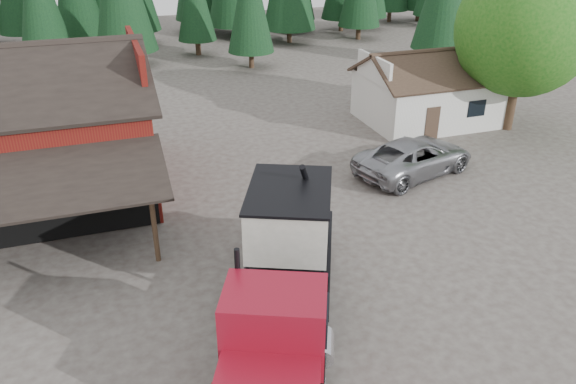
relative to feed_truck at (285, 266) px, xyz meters
name	(u,v)px	position (x,y,z in m)	size (l,w,h in m)	color
ground	(311,262)	(2.07, 2.97, -2.20)	(120.00, 120.00, 0.00)	#483F38
red_barn	(12,143)	(-8.93, 12.88, 0.49)	(12.80, 13.63, 7.18)	#601810
farmhouse	(428,96)	(15.07, 15.97, -0.53)	(8.60, 6.42, 4.65)	silver
deciduous_tree	(525,33)	(19.09, 12.95, 3.71)	(8.00, 8.00, 10.20)	#382619
conifer_backdrop	(164,45)	(2.07, 44.97, -2.20)	(76.00, 16.00, 16.00)	black
feed_truck	(285,266)	(0.00, 0.00, 0.00)	(6.74, 10.65, 4.71)	black
silver_car	(414,157)	(10.07, 9.01, -1.27)	(3.09, 6.70, 1.86)	#97989E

